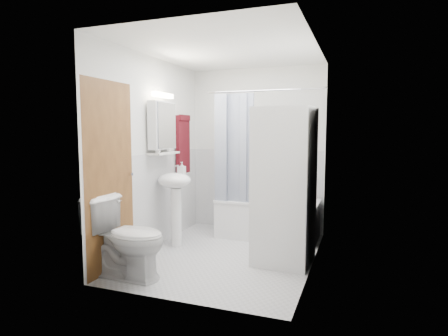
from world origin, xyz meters
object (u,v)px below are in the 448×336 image
(sink, at_px, (175,192))
(toilet, at_px, (127,238))
(washer_dryer, at_px, (284,186))
(bathtub, at_px, (268,217))

(sink, distance_m, toilet, 1.15)
(sink, height_order, toilet, sink)
(toilet, bearing_deg, washer_dryer, -53.63)
(washer_dryer, bearing_deg, bathtub, 116.73)
(bathtub, relative_size, washer_dryer, 0.80)
(bathtub, relative_size, toilet, 1.67)
(bathtub, bearing_deg, toilet, -117.70)
(bathtub, distance_m, washer_dryer, 1.16)
(sink, distance_m, washer_dryer, 1.45)
(washer_dryer, relative_size, toilet, 2.10)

